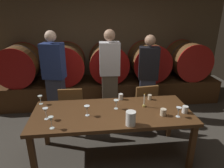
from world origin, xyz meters
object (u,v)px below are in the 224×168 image
Objects in this scene: chair_left at (72,107)px; cup_center_left at (150,97)px; wine_barrel_right at (148,61)px; wine_glass_far_left at (40,98)px; wine_glass_left at (46,111)px; cup_center_right at (163,112)px; pitcher at (131,118)px; wine_glass_right at (116,102)px; wine_barrel_far_left at (19,65)px; guest_center at (110,75)px; wine_barrel_far_right at (188,60)px; guest_left at (55,79)px; wine_glass_center_left at (51,120)px; wine_glass_center_right at (87,108)px; chair_right at (144,104)px; guest_right at (148,76)px; dining_table at (112,116)px; cup_far_right at (185,110)px; wine_barrel_left at (66,63)px; cup_far_left at (121,97)px; candle_center at (144,103)px; wine_glass_far_right at (179,110)px; wine_barrel_center at (108,62)px.

cup_center_left is at bearing 164.57° from chair_left.
wine_barrel_right is 2.69m from wine_glass_far_left.
wine_glass_far_left is 0.85× the size of wine_glass_left.
cup_center_left is 0.84× the size of cup_center_right.
wine_glass_far_left is (-1.25, 0.74, 0.01)m from pitcher.
wine_glass_far_left and wine_glass_right have the same top height.
wine_barrel_far_left reaches higher than cup_center_left.
guest_center reaches higher than wine_glass_left.
wine_barrel_far_right reaches higher than pitcher.
guest_left reaches higher than wine_glass_center_left.
guest_left is 12.08× the size of wine_glass_center_right.
wine_glass_far_left is 1.72× the size of cup_center_left.
wine_glass_left is at bearing -163.80° from cup_center_left.
chair_right is 0.63m from guest_right.
cup_center_left is at bearing 27.87° from dining_table.
chair_left is 1.89m from cup_far_right.
wine_barrel_left is 2.12m from wine_glass_center_right.
cup_far_left is at bearing -57.36° from wine_barrel_left.
wine_barrel_far_left is 8.63× the size of cup_far_right.
cup_far_left is 0.99m from cup_far_right.
wine_barrel_right is 3.87× the size of candle_center.
candle_center is 1.51× the size of wine_glass_center_right.
wine_glass_far_right is at bearing -17.43° from wine_glass_far_left.
wine_barrel_far_right is 0.52× the size of guest_right.
wine_glass_center_left reaches higher than cup_far_right.
wine_glass_center_right is 1.06× the size of wine_glass_right.
wine_barrel_right is 2.24m from wine_glass_far_right.
candle_center reaches higher than chair_left.
wine_barrel_left reaches higher than pitcher.
chair_right is 6.33× the size of wine_glass_right.
wine_barrel_far_right is at bearing 51.78° from pitcher.
guest_right is at bearing -146.27° from wine_barrel_far_right.
wine_glass_right is (0.96, 0.19, -0.02)m from wine_glass_left.
wine_barrel_left is 1.92m from wine_barrel_right.
wine_barrel_right is 1.83m from cup_far_left.
cup_far_right reaches higher than cup_center_right.
wine_barrel_right is 1.00× the size of wine_barrel_far_right.
chair_left is at bearing -143.63° from wine_barrel_right.
wine_barrel_center is 4.63× the size of pitcher.
wine_barrel_left is 2.33m from wine_glass_center_left.
cup_center_left is (-0.02, -0.37, 0.31)m from chair_right.
chair_left is at bearing 131.19° from dining_table.
cup_center_right is at bearing 146.76° from chair_left.
wine_glass_far_right is 1.50× the size of cup_far_left.
wine_glass_right is at bearing -118.13° from wine_barrel_right.
chair_right is 0.86m from guest_center.
dining_table is 1.03m from cup_far_right.
cup_center_left is at bearing -104.91° from wine_barrel_right.
pitcher is 1.45m from wine_glass_far_left.
wine_barrel_center is 6.09× the size of wine_glass_far_right.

